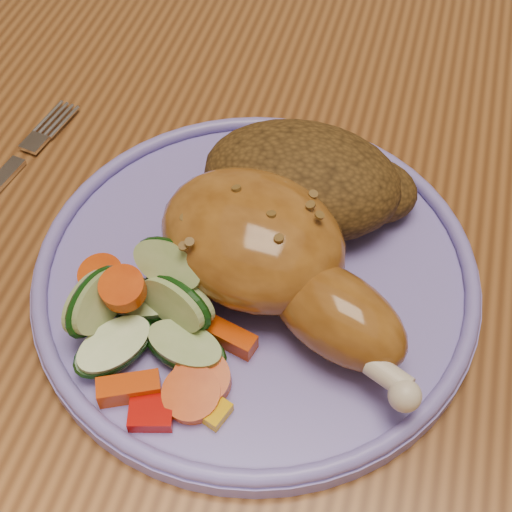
# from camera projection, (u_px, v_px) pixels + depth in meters

# --- Properties ---
(dining_table) EXTENTS (0.90, 1.40, 0.75)m
(dining_table) POSITION_uv_depth(u_px,v_px,m) (379.00, 288.00, 0.56)
(dining_table) COLOR brown
(dining_table) RESTS_ON ground
(chair_far) EXTENTS (0.42, 0.42, 0.91)m
(chair_far) POSITION_uv_depth(u_px,v_px,m) (430.00, 24.00, 1.07)
(chair_far) COLOR #4C2D16
(chair_far) RESTS_ON ground
(plate) EXTENTS (0.28, 0.28, 0.01)m
(plate) POSITION_uv_depth(u_px,v_px,m) (256.00, 276.00, 0.46)
(plate) COLOR #7568C1
(plate) RESTS_ON dining_table
(plate_rim) EXTENTS (0.28, 0.28, 0.01)m
(plate_rim) POSITION_uv_depth(u_px,v_px,m) (256.00, 266.00, 0.45)
(plate_rim) COLOR #7568C1
(plate_rim) RESTS_ON plate
(chicken_leg) EXTENTS (0.18, 0.15, 0.06)m
(chicken_leg) POSITION_uv_depth(u_px,v_px,m) (272.00, 256.00, 0.42)
(chicken_leg) COLOR #935A1F
(chicken_leg) RESTS_ON plate
(rice_pilaf) EXTENTS (0.14, 0.10, 0.06)m
(rice_pilaf) POSITION_uv_depth(u_px,v_px,m) (306.00, 181.00, 0.47)
(rice_pilaf) COLOR #4C3213
(rice_pilaf) RESTS_ON plate
(vegetable_pile) EXTENTS (0.12, 0.12, 0.06)m
(vegetable_pile) POSITION_uv_depth(u_px,v_px,m) (152.00, 321.00, 0.41)
(vegetable_pile) COLOR #A50A05
(vegetable_pile) RESTS_ON plate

